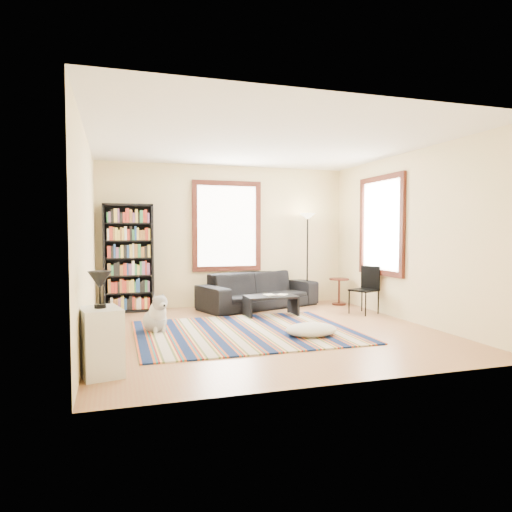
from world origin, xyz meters
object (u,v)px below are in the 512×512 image
object	(u,v)px
floor_cushion	(311,330)
dog	(155,313)
floor_lamp	(307,259)
folding_chair	(364,290)
sofa	(259,290)
side_table	(339,292)
bookshelf	(128,258)
coffee_table	(271,306)
white_cabinet	(101,342)

from	to	relation	value
floor_cushion	dog	distance (m)	2.31
floor_lamp	dog	size ratio (longest dim) A/B	3.31
floor_cushion	folding_chair	world-z (taller)	folding_chair
sofa	folding_chair	xyz separation A→B (m)	(1.62, -1.21, 0.09)
floor_cushion	side_table	world-z (taller)	side_table
bookshelf	side_table	world-z (taller)	bookshelf
sofa	coffee_table	xyz separation A→B (m)	(-0.07, -0.93, -0.16)
dog	sofa	bearing A→B (deg)	19.11
sofa	coffee_table	world-z (taller)	sofa
coffee_table	side_table	size ratio (longest dim) A/B	1.67
sofa	white_cabinet	size ratio (longest dim) A/B	3.36
floor_cushion	white_cabinet	xyz separation A→B (m)	(-2.80, -0.97, 0.26)
coffee_table	side_table	world-z (taller)	side_table
bookshelf	side_table	bearing A→B (deg)	-6.02
coffee_table	folding_chair	world-z (taller)	folding_chair
side_table	coffee_table	bearing A→B (deg)	-156.22
folding_chair	dog	bearing A→B (deg)	163.28
floor_cushion	side_table	xyz separation A→B (m)	(1.70, 2.42, 0.18)
bookshelf	dog	xyz separation A→B (m)	(0.31, -1.92, -0.72)
floor_cushion	bookshelf	bearing A→B (deg)	130.19
floor_lamp	side_table	bearing A→B (deg)	-24.12
coffee_table	dog	world-z (taller)	dog
side_table	bookshelf	bearing A→B (deg)	173.98
sofa	floor_cushion	xyz separation A→B (m)	(-0.03, -2.59, -0.25)
folding_chair	floor_lamp	bearing A→B (deg)	89.01
floor_lamp	coffee_table	bearing A→B (deg)	-138.11
coffee_table	white_cabinet	size ratio (longest dim) A/B	1.29
white_cabinet	floor_lamp	bearing A→B (deg)	30.50
bookshelf	floor_lamp	xyz separation A→B (m)	(3.52, -0.17, -0.07)
sofa	coffee_table	distance (m)	0.95
sofa	bookshelf	bearing A→B (deg)	155.45
floor_lamp	folding_chair	xyz separation A→B (m)	(0.54, -1.31, -0.50)
bookshelf	white_cabinet	distance (m)	3.90
coffee_table	sofa	bearing A→B (deg)	85.85
folding_chair	dog	size ratio (longest dim) A/B	1.53
coffee_table	floor_lamp	world-z (taller)	floor_lamp
side_table	floor_lamp	bearing A→B (deg)	155.88
floor_lamp	folding_chair	distance (m)	1.51
floor_lamp	dog	bearing A→B (deg)	-151.45
sofa	bookshelf	distance (m)	2.54
coffee_table	white_cabinet	xyz separation A→B (m)	(-2.76, -2.63, 0.17)
folding_chair	white_cabinet	distance (m)	5.03
bookshelf	folding_chair	size ratio (longest dim) A/B	2.33
sofa	side_table	bearing A→B (deg)	-23.85
bookshelf	floor_cushion	distance (m)	3.85
sofa	bookshelf	size ratio (longest dim) A/B	1.18
coffee_table	dog	bearing A→B (deg)	-160.81
floor_cushion	folding_chair	distance (m)	2.17
sofa	coffee_table	bearing A→B (deg)	-112.40
floor_cushion	side_table	distance (m)	2.96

